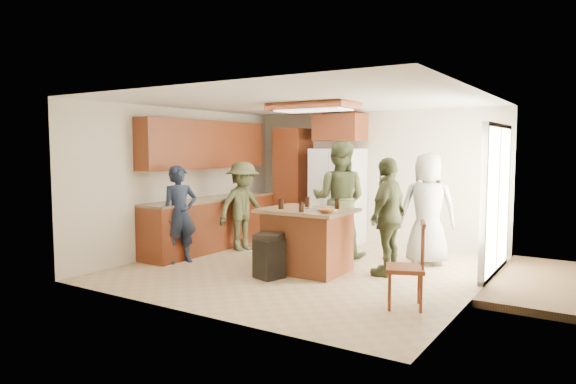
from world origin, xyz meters
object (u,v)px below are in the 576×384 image
Objects in this scene: person_behind_left at (339,199)px; trash_bin at (269,255)px; person_front_left at (180,214)px; person_side_right at (388,217)px; kitchen_island at (307,239)px; person_behind_right at (428,209)px; refrigerator at (338,196)px; person_counter at (243,206)px; spindle_chair at (407,269)px.

trash_bin is at bearing 70.39° from person_behind_left.
person_side_right is at bearing -46.68° from person_front_left.
person_behind_right is at bearing 45.67° from kitchen_island.
trash_bin is (0.41, -2.89, -0.58)m from refrigerator.
refrigerator is at bearing -75.99° from person_behind_left.
refrigerator is at bearing 106.26° from kitchen_island.
person_behind_right reaches higher than kitchen_island.
person_behind_right is at bearing -23.74° from refrigerator.
person_behind_left is 1.74m from person_counter.
person_behind_left is 1.23m from refrigerator.
refrigerator is (-0.58, 1.08, -0.06)m from person_behind_left.
person_behind_left is 1.10× the size of person_behind_right.
refrigerator reaches higher than trash_bin.
person_front_left is at bearing -163.77° from kitchen_island.
spindle_chair is (0.75, -1.31, -0.39)m from person_side_right.
person_side_right is at bearing 21.64° from kitchen_island.
person_counter is at bearing 157.07° from kitchen_island.
person_counter is 1.23× the size of kitchen_island.
spindle_chair is at bearing -51.68° from refrigerator.
person_side_right is 1.78m from trash_bin.
trash_bin is (-1.61, -2.01, -0.56)m from person_behind_right.
person_behind_right is (1.43, 0.20, -0.09)m from person_behind_left.
spindle_chair is (1.83, -0.88, -0.02)m from kitchen_island.
person_front_left is at bearing -69.40° from person_side_right.
person_behind_right is 1.98m from kitchen_island.
kitchen_island is 2.03m from spindle_chair.
person_behind_left is at bearing 132.72° from spindle_chair.
person_front_left is at bearing -174.93° from person_counter.
person_behind_right reaches higher than person_counter.
person_front_left is 1.55× the size of spindle_chair.
person_behind_right reaches higher than trash_bin.
kitchen_island is at bearing -48.62° from person_front_left.
spindle_chair is at bearing 79.70° from person_behind_right.
person_behind_right is at bearing 166.57° from person_side_right.
person_front_left is 2.45× the size of trash_bin.
person_behind_left reaches higher than person_counter.
person_behind_right is 1.11× the size of person_counter.
spindle_chair is at bearing -69.33° from person_front_left.
person_counter reaches higher than trash_bin.
person_behind_right reaches higher than person_front_left.
refrigerator is at bearing -20.40° from person_counter.
kitchen_island is at bearing 154.29° from spindle_chair.
refrigerator reaches higher than spindle_chair.
person_behind_left is at bearing 84.58° from trash_bin.
refrigerator is (1.33, 2.85, 0.13)m from person_front_left.
person_behind_left is 1.93× the size of spindle_chair.
person_counter is at bearing -93.89° from person_side_right.
kitchen_island is at bearing -97.70° from person_counter.
kitchen_island is (1.99, 0.58, -0.30)m from person_front_left.
refrigerator reaches higher than person_side_right.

